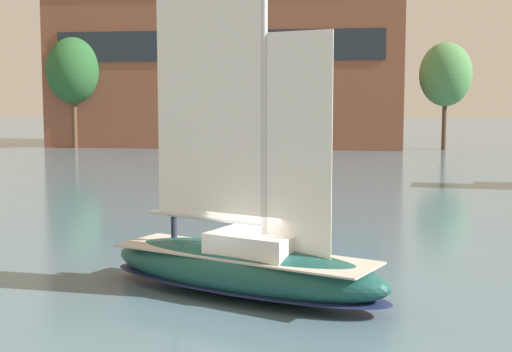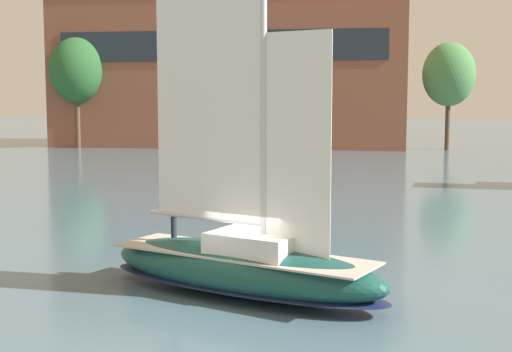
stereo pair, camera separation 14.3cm
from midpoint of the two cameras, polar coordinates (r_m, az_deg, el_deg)
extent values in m
plane|color=slate|center=(22.27, -0.95, -9.48)|extent=(400.00, 400.00, 0.00)
cube|color=brown|center=(91.46, -1.96, 9.37)|extent=(43.11, 14.77, 21.99)
cube|color=#1E2833|center=(84.22, -2.88, 10.38)|extent=(38.79, 0.10, 3.52)
cylinder|color=#4C3828|center=(86.47, 15.12, 4.28)|extent=(0.54, 0.54, 6.73)
ellipsoid|color=#477F47|center=(86.47, 15.22, 7.86)|extent=(6.06, 6.06, 7.41)
cylinder|color=brown|center=(89.20, -14.02, 4.50)|extent=(0.57, 0.57, 7.17)
ellipsoid|color=#285B2D|center=(89.23, -14.11, 8.20)|extent=(6.45, 6.45, 7.89)
ellipsoid|color=#194C47|center=(22.06, -0.95, -7.44)|extent=(9.89, 6.27, 1.63)
ellipsoid|color=#19234C|center=(22.17, -0.95, -8.56)|extent=(9.99, 6.34, 0.20)
cube|color=#BCB7A8|center=(21.95, -0.95, -6.22)|extent=(8.66, 5.42, 0.06)
cube|color=silver|center=(21.62, 0.12, -5.42)|extent=(3.22, 2.79, 0.67)
cylinder|color=silver|center=(21.07, 0.81, 9.77)|extent=(0.19, 0.19, 12.01)
cylinder|color=silver|center=(22.53, -3.95, -3.34)|extent=(4.04, 1.86, 0.16)
cube|color=white|center=(22.14, -3.68, 9.28)|extent=(3.66, 1.60, 9.85)
cube|color=white|center=(20.51, 3.57, 2.30)|extent=(1.95, 0.86, 6.61)
cylinder|color=#232838|center=(23.76, -6.42, -4.18)|extent=(0.26, 0.26, 0.85)
cylinder|color=#262628|center=(23.63, -6.44, -2.39)|extent=(0.45, 0.45, 0.65)
sphere|color=tan|center=(23.57, -6.45, -1.32)|extent=(0.24, 0.24, 0.24)
camera|label=1|loc=(0.07, -89.83, 0.02)|focal=50.00mm
camera|label=2|loc=(0.07, 90.17, -0.02)|focal=50.00mm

